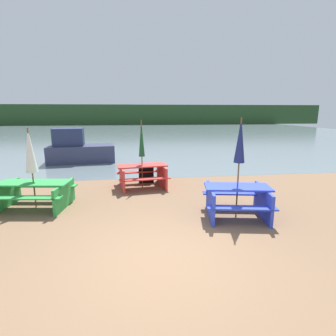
% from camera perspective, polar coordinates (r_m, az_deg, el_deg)
% --- Properties ---
extents(ground_plane, '(60.00, 60.00, 0.00)m').
position_cam_1_polar(ground_plane, '(4.95, -1.76, -19.29)').
color(ground_plane, brown).
extents(water, '(60.00, 50.00, 0.00)m').
position_cam_1_polar(water, '(35.13, -6.69, 7.85)').
color(water, slate).
rests_on(water, ground_plane).
extents(far_treeline, '(80.00, 1.60, 4.00)m').
position_cam_1_polar(far_treeline, '(55.04, -7.01, 11.45)').
color(far_treeline, '#284723').
rests_on(far_treeline, water).
extents(picnic_table_blue, '(1.79, 1.63, 0.79)m').
position_cam_1_polar(picnic_table_blue, '(6.76, 14.75, -6.47)').
color(picnic_table_blue, blue).
rests_on(picnic_table_blue, ground_plane).
extents(picnic_table_green, '(2.06, 1.61, 0.72)m').
position_cam_1_polar(picnic_table_green, '(8.04, -27.06, -4.59)').
color(picnic_table_green, green).
rests_on(picnic_table_green, ground_plane).
extents(picnic_table_red, '(1.85, 1.59, 0.79)m').
position_cam_1_polar(picnic_table_red, '(9.14, -5.62, -1.27)').
color(picnic_table_red, red).
rests_on(picnic_table_red, ground_plane).
extents(umbrella_white, '(0.31, 0.31, 2.18)m').
position_cam_1_polar(umbrella_white, '(7.81, -27.85, 3.33)').
color(umbrella_white, brown).
rests_on(umbrella_white, ground_plane).
extents(umbrella_darkgreen, '(0.20, 0.20, 2.32)m').
position_cam_1_polar(umbrella_darkgreen, '(8.94, -5.78, 6.25)').
color(umbrella_darkgreen, brown).
rests_on(umbrella_darkgreen, ground_plane).
extents(umbrella_navy, '(0.26, 0.26, 2.45)m').
position_cam_1_polar(umbrella_navy, '(6.46, 15.43, 5.56)').
color(umbrella_navy, brown).
rests_on(umbrella_navy, ground_plane).
extents(boat, '(3.46, 1.89, 1.76)m').
position_cam_1_polar(boat, '(14.42, -18.82, 3.80)').
color(boat, '#333856').
rests_on(boat, water).
extents(signboard, '(0.55, 0.08, 0.75)m').
position_cam_1_polar(signboard, '(9.69, -4.77, -1.05)').
color(signboard, black).
rests_on(signboard, ground_plane).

